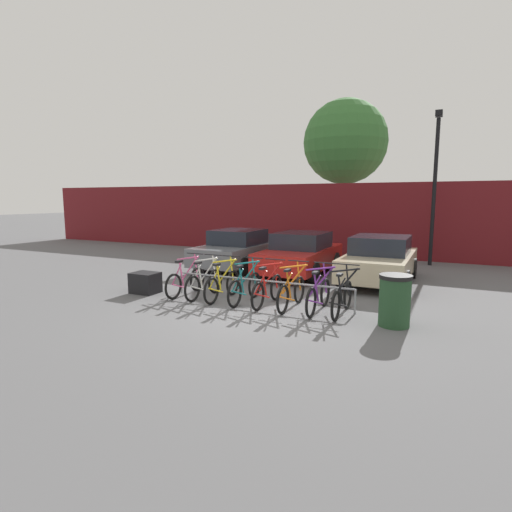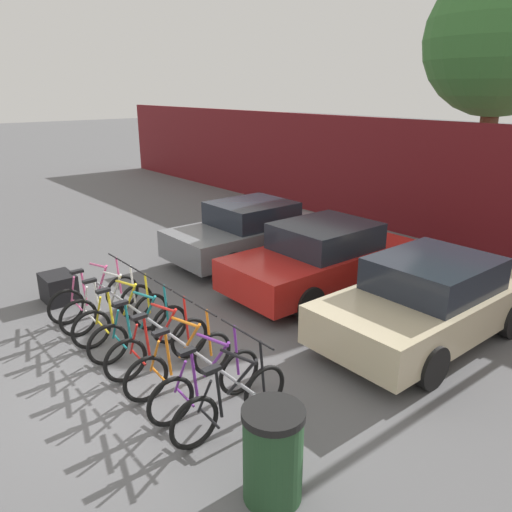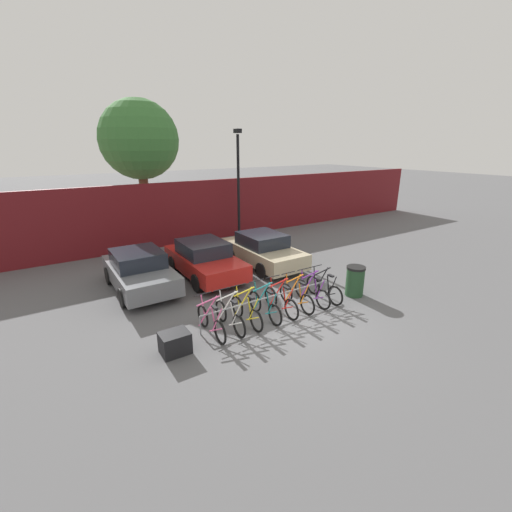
{
  "view_description": "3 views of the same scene",
  "coord_description": "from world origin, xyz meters",
  "px_view_note": "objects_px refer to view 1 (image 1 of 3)",
  "views": [
    {
      "loc": [
        3.77,
        -7.86,
        2.5
      ],
      "look_at": [
        -0.57,
        1.05,
        1.07
      ],
      "focal_mm": 28.0,
      "sensor_mm": 36.0,
      "label": 1
    },
    {
      "loc": [
        5.91,
        -2.49,
        3.96
      ],
      "look_at": [
        -0.16,
        2.5,
        1.3
      ],
      "focal_mm": 35.0,
      "sensor_mm": 36.0,
      "label": 2
    },
    {
      "loc": [
        -5.76,
        -6.99,
        4.92
      ],
      "look_at": [
        0.39,
        2.54,
        1.21
      ],
      "focal_mm": 24.0,
      "sensor_mm": 36.0,
      "label": 3
    }
  ],
  "objects_px": {
    "bicycle_white": "(204,283)",
    "bicycle_orange": "(291,292)",
    "bicycle_yellow": "(223,285)",
    "bicycle_pink": "(186,281)",
    "bike_rack": "(259,282)",
    "trash_bin": "(395,300)",
    "bicycle_red": "(267,290)",
    "bicycle_black": "(342,298)",
    "bicycle_teal": "(245,287)",
    "car_red": "(301,254)",
    "tree_behind_hoarding": "(345,143)",
    "cargo_crate": "(145,283)",
    "car_beige": "(380,260)",
    "bicycle_purple": "(318,295)",
    "car_grey": "(237,249)",
    "lamp_post": "(435,180)"
  },
  "relations": [
    {
      "from": "trash_bin",
      "to": "bicycle_orange",
      "type": "bearing_deg",
      "value": 172.06
    },
    {
      "from": "car_beige",
      "to": "cargo_crate",
      "type": "distance_m",
      "value": 6.82
    },
    {
      "from": "car_grey",
      "to": "car_red",
      "type": "distance_m",
      "value": 2.45
    },
    {
      "from": "car_beige",
      "to": "tree_behind_hoarding",
      "type": "relative_size",
      "value": 0.57
    },
    {
      "from": "car_beige",
      "to": "bicycle_black",
      "type": "bearing_deg",
      "value": -92.59
    },
    {
      "from": "bicycle_white",
      "to": "bicycle_orange",
      "type": "distance_m",
      "value": 2.37
    },
    {
      "from": "bicycle_yellow",
      "to": "trash_bin",
      "type": "relative_size",
      "value": 1.66
    },
    {
      "from": "bicycle_yellow",
      "to": "bicycle_white",
      "type": "bearing_deg",
      "value": -178.41
    },
    {
      "from": "bike_rack",
      "to": "car_grey",
      "type": "relative_size",
      "value": 1.19
    },
    {
      "from": "cargo_crate",
      "to": "bicycle_yellow",
      "type": "bearing_deg",
      "value": 7.29
    },
    {
      "from": "bike_rack",
      "to": "trash_bin",
      "type": "height_order",
      "value": "trash_bin"
    },
    {
      "from": "bicycle_white",
      "to": "car_red",
      "type": "distance_m",
      "value": 4.26
    },
    {
      "from": "bicycle_yellow",
      "to": "car_red",
      "type": "distance_m",
      "value": 4.15
    },
    {
      "from": "car_red",
      "to": "trash_bin",
      "type": "distance_m",
      "value": 5.65
    },
    {
      "from": "bicycle_orange",
      "to": "tree_behind_hoarding",
      "type": "xyz_separation_m",
      "value": [
        -1.49,
        10.77,
        4.72
      ]
    },
    {
      "from": "bicycle_black",
      "to": "tree_behind_hoarding",
      "type": "relative_size",
      "value": 0.24
    },
    {
      "from": "bicycle_pink",
      "to": "lamp_post",
      "type": "bearing_deg",
      "value": 54.91
    },
    {
      "from": "bicycle_purple",
      "to": "lamp_post",
      "type": "xyz_separation_m",
      "value": [
        1.93,
        7.97,
        2.8
      ]
    },
    {
      "from": "car_red",
      "to": "bike_rack",
      "type": "bearing_deg",
      "value": -84.9
    },
    {
      "from": "bicycle_pink",
      "to": "bicycle_orange",
      "type": "distance_m",
      "value": 2.94
    },
    {
      "from": "bicycle_black",
      "to": "lamp_post",
      "type": "bearing_deg",
      "value": 76.91
    },
    {
      "from": "bicycle_red",
      "to": "bicycle_black",
      "type": "height_order",
      "value": "same"
    },
    {
      "from": "car_grey",
      "to": "bicycle_orange",
      "type": "bearing_deg",
      "value": -48.5
    },
    {
      "from": "bicycle_teal",
      "to": "tree_behind_hoarding",
      "type": "distance_m",
      "value": 11.77
    },
    {
      "from": "bicycle_teal",
      "to": "car_beige",
      "type": "distance_m",
      "value": 4.63
    },
    {
      "from": "bicycle_red",
      "to": "bicycle_pink",
      "type": "bearing_deg",
      "value": -176.17
    },
    {
      "from": "bicycle_white",
      "to": "car_red",
      "type": "relative_size",
      "value": 0.42
    },
    {
      "from": "cargo_crate",
      "to": "bicycle_orange",
      "type": "bearing_deg",
      "value": 4.02
    },
    {
      "from": "bicycle_yellow",
      "to": "car_red",
      "type": "relative_size",
      "value": 0.42
    },
    {
      "from": "bike_rack",
      "to": "bicycle_orange",
      "type": "relative_size",
      "value": 2.72
    },
    {
      "from": "bicycle_purple",
      "to": "bicycle_yellow",
      "type": "bearing_deg",
      "value": 177.91
    },
    {
      "from": "bike_rack",
      "to": "lamp_post",
      "type": "relative_size",
      "value": 0.82
    },
    {
      "from": "trash_bin",
      "to": "cargo_crate",
      "type": "distance_m",
      "value": 6.35
    },
    {
      "from": "bike_rack",
      "to": "bicycle_white",
      "type": "bearing_deg",
      "value": -174.29
    },
    {
      "from": "bicycle_orange",
      "to": "bike_rack",
      "type": "bearing_deg",
      "value": 166.9
    },
    {
      "from": "bicycle_white",
      "to": "bicycle_purple",
      "type": "distance_m",
      "value": 3.01
    },
    {
      "from": "bicycle_yellow",
      "to": "bicycle_orange",
      "type": "relative_size",
      "value": 1.0
    },
    {
      "from": "car_beige",
      "to": "tree_behind_hoarding",
      "type": "distance_m",
      "value": 8.68
    },
    {
      "from": "bicycle_teal",
      "to": "bicycle_black",
      "type": "xyz_separation_m",
      "value": [
        2.37,
        0.0,
        0.0
      ]
    },
    {
      "from": "bicycle_red",
      "to": "bicycle_orange",
      "type": "xyz_separation_m",
      "value": [
        0.61,
        0.0,
        0.0
      ]
    },
    {
      "from": "bicycle_white",
      "to": "lamp_post",
      "type": "xyz_separation_m",
      "value": [
        4.94,
        7.97,
        2.8
      ]
    },
    {
      "from": "bicycle_orange",
      "to": "trash_bin",
      "type": "relative_size",
      "value": 1.66
    },
    {
      "from": "bicycle_white",
      "to": "tree_behind_hoarding",
      "type": "xyz_separation_m",
      "value": [
        0.89,
        10.77,
        4.72
      ]
    },
    {
      "from": "bike_rack",
      "to": "car_beige",
      "type": "xyz_separation_m",
      "value": [
        2.23,
        3.71,
        0.19
      ]
    },
    {
      "from": "bicycle_white",
      "to": "bicycle_orange",
      "type": "bearing_deg",
      "value": -3.77
    },
    {
      "from": "trash_bin",
      "to": "bicycle_white",
      "type": "bearing_deg",
      "value": 176.08
    },
    {
      "from": "bike_rack",
      "to": "car_red",
      "type": "xyz_separation_m",
      "value": [
        -0.35,
        3.94,
        0.19
      ]
    },
    {
      "from": "bicycle_yellow",
      "to": "cargo_crate",
      "type": "xyz_separation_m",
      "value": [
        -2.23,
        -0.29,
        -0.1
      ]
    },
    {
      "from": "bicycle_yellow",
      "to": "car_red",
      "type": "bearing_deg",
      "value": 83.36
    },
    {
      "from": "bicycle_pink",
      "to": "bicycle_yellow",
      "type": "bearing_deg",
      "value": -0.41
    }
  ]
}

